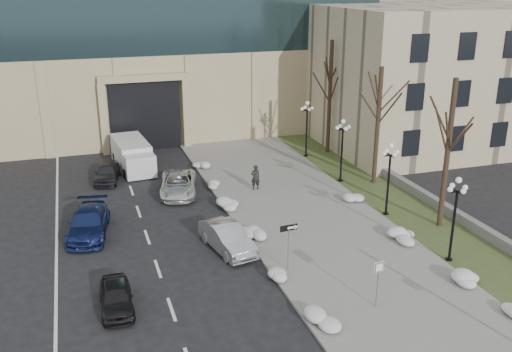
{
  "coord_description": "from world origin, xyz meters",
  "views": [
    {
      "loc": [
        -9.8,
        -16.51,
        14.29
      ],
      "look_at": [
        -0.25,
        12.75,
        3.5
      ],
      "focal_mm": 40.0,
      "sensor_mm": 36.0,
      "label": 1
    }
  ],
  "objects_px": {
    "pedestrian": "(255,177)",
    "lamppost_a": "(455,208)",
    "car_c": "(88,223)",
    "box_truck": "(133,155)",
    "car_a": "(116,297)",
    "car_d": "(178,184)",
    "lamppost_b": "(389,170)",
    "car_e": "(107,172)",
    "lamppost_c": "(342,142)",
    "keep_sign": "(378,275)",
    "lamppost_d": "(307,121)",
    "car_b": "(227,238)",
    "one_way_sign": "(292,233)"
  },
  "relations": [
    {
      "from": "lamppost_d",
      "to": "keep_sign",
      "type": "bearing_deg",
      "value": -104.9
    },
    {
      "from": "car_c",
      "to": "car_d",
      "type": "relative_size",
      "value": 1.02
    },
    {
      "from": "car_e",
      "to": "lamppost_d",
      "type": "height_order",
      "value": "lamppost_d"
    },
    {
      "from": "car_c",
      "to": "car_e",
      "type": "distance_m",
      "value": 9.32
    },
    {
      "from": "car_e",
      "to": "lamppost_c",
      "type": "height_order",
      "value": "lamppost_c"
    },
    {
      "from": "lamppost_b",
      "to": "lamppost_c",
      "type": "bearing_deg",
      "value": 90.0
    },
    {
      "from": "car_a",
      "to": "lamppost_b",
      "type": "xyz_separation_m",
      "value": [
        17.14,
        5.68,
        2.46
      ]
    },
    {
      "from": "car_b",
      "to": "lamppost_b",
      "type": "height_order",
      "value": "lamppost_b"
    },
    {
      "from": "car_b",
      "to": "lamppost_d",
      "type": "distance_m",
      "value": 18.27
    },
    {
      "from": "lamppost_b",
      "to": "lamppost_c",
      "type": "xyz_separation_m",
      "value": [
        0.0,
        6.5,
        0.0
      ]
    },
    {
      "from": "car_c",
      "to": "lamppost_d",
      "type": "bearing_deg",
      "value": 39.05
    },
    {
      "from": "one_way_sign",
      "to": "lamppost_b",
      "type": "relative_size",
      "value": 0.56
    },
    {
      "from": "lamppost_b",
      "to": "car_e",
      "type": "bearing_deg",
      "value": 143.42
    },
    {
      "from": "lamppost_b",
      "to": "car_c",
      "type": "bearing_deg",
      "value": 170.84
    },
    {
      "from": "one_way_sign",
      "to": "pedestrian",
      "type": "bearing_deg",
      "value": 76.35
    },
    {
      "from": "car_c",
      "to": "box_truck",
      "type": "bearing_deg",
      "value": 81.29
    },
    {
      "from": "keep_sign",
      "to": "lamppost_a",
      "type": "relative_size",
      "value": 0.5
    },
    {
      "from": "one_way_sign",
      "to": "lamppost_c",
      "type": "xyz_separation_m",
      "value": [
        8.36,
        11.42,
        0.89
      ]
    },
    {
      "from": "car_e",
      "to": "box_truck",
      "type": "xyz_separation_m",
      "value": [
        2.19,
        2.59,
        0.33
      ]
    },
    {
      "from": "pedestrian",
      "to": "lamppost_a",
      "type": "distance_m",
      "value": 14.89
    },
    {
      "from": "one_way_sign",
      "to": "lamppost_a",
      "type": "height_order",
      "value": "lamppost_a"
    },
    {
      "from": "car_c",
      "to": "keep_sign",
      "type": "xyz_separation_m",
      "value": [
        12.02,
        -12.23,
        0.99
      ]
    },
    {
      "from": "lamppost_a",
      "to": "lamppost_b",
      "type": "bearing_deg",
      "value": 90.0
    },
    {
      "from": "car_c",
      "to": "pedestrian",
      "type": "relative_size",
      "value": 2.93
    },
    {
      "from": "car_a",
      "to": "car_b",
      "type": "xyz_separation_m",
      "value": [
        6.34,
        4.13,
        0.13
      ]
    },
    {
      "from": "car_d",
      "to": "pedestrian",
      "type": "distance_m",
      "value": 5.38
    },
    {
      "from": "car_b",
      "to": "car_d",
      "type": "distance_m",
      "value": 9.47
    },
    {
      "from": "keep_sign",
      "to": "lamppost_c",
      "type": "distance_m",
      "value": 16.96
    },
    {
      "from": "car_d",
      "to": "pedestrian",
      "type": "relative_size",
      "value": 2.87
    },
    {
      "from": "car_c",
      "to": "keep_sign",
      "type": "height_order",
      "value": "keep_sign"
    },
    {
      "from": "car_c",
      "to": "car_e",
      "type": "height_order",
      "value": "car_c"
    },
    {
      "from": "car_e",
      "to": "pedestrian",
      "type": "relative_size",
      "value": 2.26
    },
    {
      "from": "car_a",
      "to": "lamppost_c",
      "type": "xyz_separation_m",
      "value": [
        17.14,
        12.18,
        2.46
      ]
    },
    {
      "from": "car_c",
      "to": "lamppost_d",
      "type": "relative_size",
      "value": 1.1
    },
    {
      "from": "car_a",
      "to": "car_d",
      "type": "xyz_separation_m",
      "value": [
        5.41,
        13.55,
        0.1
      ]
    },
    {
      "from": "one_way_sign",
      "to": "lamppost_d",
      "type": "height_order",
      "value": "lamppost_d"
    },
    {
      "from": "car_b",
      "to": "car_c",
      "type": "height_order",
      "value": "car_c"
    },
    {
      "from": "car_b",
      "to": "box_truck",
      "type": "relative_size",
      "value": 0.66
    },
    {
      "from": "pedestrian",
      "to": "car_b",
      "type": "bearing_deg",
      "value": 61.03
    },
    {
      "from": "car_c",
      "to": "lamppost_c",
      "type": "xyz_separation_m",
      "value": [
        17.96,
        3.6,
        2.31
      ]
    },
    {
      "from": "car_c",
      "to": "lamppost_a",
      "type": "bearing_deg",
      "value": -17.93
    },
    {
      "from": "car_d",
      "to": "lamppost_c",
      "type": "distance_m",
      "value": 12.05
    },
    {
      "from": "car_a",
      "to": "one_way_sign",
      "type": "bearing_deg",
      "value": 6.12
    },
    {
      "from": "car_b",
      "to": "car_c",
      "type": "relative_size",
      "value": 0.86
    },
    {
      "from": "car_e",
      "to": "car_a",
      "type": "bearing_deg",
      "value": -82.05
    },
    {
      "from": "lamppost_c",
      "to": "one_way_sign",
      "type": "bearing_deg",
      "value": -126.22
    },
    {
      "from": "car_d",
      "to": "lamppost_b",
      "type": "distance_m",
      "value": 14.32
    },
    {
      "from": "car_e",
      "to": "keep_sign",
      "type": "relative_size",
      "value": 1.7
    },
    {
      "from": "car_a",
      "to": "lamppost_c",
      "type": "relative_size",
      "value": 0.76
    },
    {
      "from": "car_e",
      "to": "pedestrian",
      "type": "distance_m",
      "value": 11.11
    }
  ]
}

